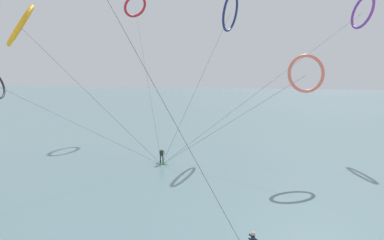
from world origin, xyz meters
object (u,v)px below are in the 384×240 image
object	(u,v)px
kite_crimson	(135,6)
kite_navy	(230,12)
kite_violet	(362,12)
kite_amber	(21,26)
kite_coral	(306,74)
surfer_emerald	(162,157)

from	to	relation	value
kite_crimson	kite_navy	bearing A→B (deg)	96.06
kite_violet	kite_navy	distance (m)	17.12
kite_crimson	kite_amber	bearing A→B (deg)	39.92
kite_crimson	kite_coral	bearing A→B (deg)	88.01
kite_coral	kite_violet	world-z (taller)	kite_violet
kite_navy	surfer_emerald	bearing A→B (deg)	-16.91
kite_violet	kite_crimson	xyz separation A→B (m)	(-33.36, 4.35, 2.96)
surfer_emerald	kite_navy	xyz separation A→B (m)	(5.71, 11.00, 16.68)
kite_navy	kite_crimson	distance (m)	19.32
kite_coral	kite_navy	xyz separation A→B (m)	(-8.83, 9.69, 7.72)
surfer_emerald	kite_violet	distance (m)	31.91
kite_navy	kite_violet	bearing A→B (deg)	115.98
surfer_emerald	kite_crimson	xyz separation A→B (m)	(-11.15, 19.91, 19.77)
surfer_emerald	kite_violet	xyz separation A→B (m)	(22.21, 15.57, 16.81)
kite_coral	kite_crimson	xyz separation A→B (m)	(-25.69, 18.61, 10.81)
kite_coral	kite_violet	bearing A→B (deg)	41.14
kite_navy	kite_coral	bearing A→B (deg)	52.85
kite_navy	kite_amber	bearing A→B (deg)	-22.08
surfer_emerald	kite_coral	xyz separation A→B (m)	(14.54, 1.31, 8.96)
surfer_emerald	kite_coral	world-z (taller)	kite_coral
surfer_emerald	kite_coral	bearing A→B (deg)	161.17
kite_navy	kite_crimson	bearing A→B (deg)	-107.35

